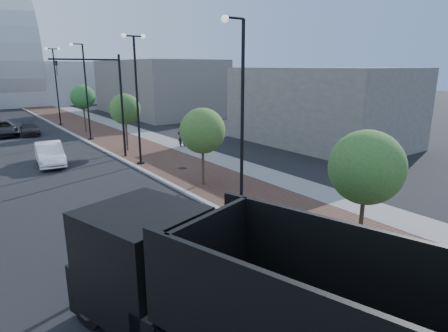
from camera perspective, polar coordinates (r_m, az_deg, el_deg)
ground at (r=13.12m, az=30.43°, el=-20.36°), size 220.00×220.00×0.00m
sidewalk at (r=46.40m, az=-18.16°, el=5.30°), size 7.00×140.00×0.12m
concrete_strip at (r=47.27m, az=-15.05°, el=5.70°), size 2.40×140.00×0.13m
curb at (r=45.47m, az=-22.35°, el=4.76°), size 0.30×140.00×0.14m
dump_truck at (r=9.34m, az=2.45°, el=-21.24°), size 6.67×14.16×3.87m
white_sedan at (r=30.99m, az=-24.77°, el=1.70°), size 2.31×5.21×1.66m
dark_car_mid at (r=46.29m, az=-30.47°, el=4.85°), size 2.97×5.63×1.51m
dark_car_far at (r=45.71m, az=-27.21°, el=5.01°), size 2.26×4.59×1.28m
pedestrian at (r=34.12m, az=-6.37°, el=4.37°), size 0.85×0.70×2.01m
streetlight_1 at (r=17.71m, az=2.47°, el=5.75°), size 1.44×0.56×9.21m
streetlight_2 at (r=28.05m, az=-12.94°, el=9.72°), size 1.72×0.56×9.28m
streetlight_3 at (r=39.34m, az=-20.10°, el=9.86°), size 1.44×0.56×9.21m
streetlight_4 at (r=50.96m, az=-23.90°, el=10.97°), size 1.72×0.56×9.28m
traffic_mast at (r=30.50m, az=-16.80°, el=10.15°), size 5.09×0.20×8.00m
tree_0 at (r=14.73m, az=20.68°, el=-0.18°), size 2.74×2.74×4.94m
tree_1 at (r=22.56m, az=-3.19°, el=5.31°), size 2.71×2.71×4.78m
tree_2 at (r=33.18m, az=-14.62°, el=8.27°), size 2.59×2.58×4.93m
tree_3 at (r=44.51m, az=-20.45°, el=9.73°), size 2.62×2.61×5.22m
commercial_block_ne at (r=59.91m, az=-9.95°, el=11.59°), size 12.00×22.00×8.00m
commercial_block_e at (r=37.15m, az=14.31°, el=8.75°), size 10.00×16.00×7.00m
utility_cover_1 at (r=18.68m, az=10.83°, el=-7.46°), size 0.50×0.50×0.02m
utility_cover_2 at (r=26.97m, az=-6.33°, el=-0.32°), size 0.50×0.50×0.02m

